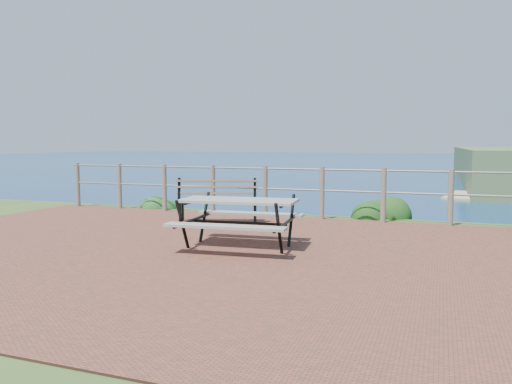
# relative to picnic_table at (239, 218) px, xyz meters

# --- Properties ---
(ground) EXTENTS (10.00, 7.00, 0.12)m
(ground) POSITION_rel_picnic_table_xyz_m (-0.66, -0.35, -0.43)
(ground) COLOR brown
(ground) RESTS_ON ground
(ocean) EXTENTS (1200.00, 1200.00, 0.00)m
(ocean) POSITION_rel_picnic_table_xyz_m (-0.66, 199.65, -0.43)
(ocean) COLOR #155783
(ocean) RESTS_ON ground
(safety_railing) EXTENTS (9.40, 0.10, 1.00)m
(safety_railing) POSITION_rel_picnic_table_xyz_m (-0.66, 3.00, 0.14)
(safety_railing) COLOR #6B5B4C
(safety_railing) RESTS_ON ground
(picnic_table) EXTENTS (1.65, 1.38, 0.67)m
(picnic_table) POSITION_rel_picnic_table_xyz_m (0.00, 0.00, 0.00)
(picnic_table) COLOR gray
(picnic_table) RESTS_ON ground
(park_bench) EXTENTS (1.51, 0.83, 0.83)m
(park_bench) POSITION_rel_picnic_table_xyz_m (-1.22, 1.98, 0.12)
(park_bench) COLOR brown
(park_bench) RESTS_ON ground
(shrub_lip_west) EXTENTS (0.71, 0.71, 0.43)m
(shrub_lip_west) POSITION_rel_picnic_table_xyz_m (-3.39, 3.61, -0.43)
(shrub_lip_west) COLOR #1B4A1D
(shrub_lip_west) RESTS_ON ground
(shrub_lip_east) EXTENTS (0.85, 0.85, 0.63)m
(shrub_lip_east) POSITION_rel_picnic_table_xyz_m (1.47, 3.69, -0.43)
(shrub_lip_east) COLOR #184214
(shrub_lip_east) RESTS_ON ground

